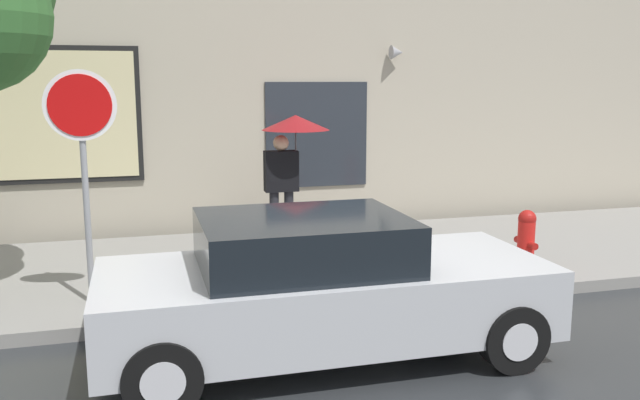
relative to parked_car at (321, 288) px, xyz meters
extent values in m
plane|color=#282B2D|center=(-0.17, 0.00, -0.68)|extent=(60.00, 60.00, 0.00)
cube|color=gray|center=(-0.17, 3.00, -0.61)|extent=(20.00, 4.00, 0.15)
cube|color=#B2A893|center=(-0.17, 5.50, 2.82)|extent=(20.00, 0.40, 7.00)
cube|color=black|center=(-3.04, 5.27, 1.41)|extent=(3.02, 0.06, 2.13)
cube|color=beige|center=(-3.04, 5.24, 1.41)|extent=(2.86, 0.03, 1.97)
cube|color=#262B33|center=(1.38, 5.28, 1.02)|extent=(1.80, 0.04, 1.80)
cone|color=#99999E|center=(2.78, 5.15, 2.42)|extent=(0.22, 0.24, 0.24)
cube|color=#B7BABF|center=(0.04, 0.00, -0.10)|extent=(4.22, 1.71, 0.66)
cube|color=black|center=(-0.17, 0.00, 0.47)|extent=(1.90, 1.50, 0.47)
cylinder|color=black|center=(1.60, 0.79, -0.36)|extent=(0.64, 0.22, 0.64)
cylinder|color=silver|center=(1.60, 0.79, -0.36)|extent=(0.35, 0.24, 0.35)
cylinder|color=black|center=(1.60, -0.79, -0.36)|extent=(0.64, 0.22, 0.64)
cylinder|color=silver|center=(1.60, -0.79, -0.36)|extent=(0.35, 0.24, 0.35)
cylinder|color=black|center=(-1.52, 0.79, -0.36)|extent=(0.64, 0.22, 0.64)
cylinder|color=silver|center=(-1.52, 0.79, -0.36)|extent=(0.35, 0.24, 0.35)
cylinder|color=black|center=(-1.52, -0.79, -0.36)|extent=(0.64, 0.22, 0.64)
cylinder|color=silver|center=(-1.52, -0.79, -0.36)|extent=(0.35, 0.24, 0.35)
cylinder|color=red|center=(3.20, 1.57, -0.18)|extent=(0.22, 0.22, 0.71)
sphere|color=#AD1814|center=(3.20, 1.57, 0.18)|extent=(0.23, 0.23, 0.23)
cylinder|color=#AD1814|center=(3.20, 1.41, -0.14)|extent=(0.09, 0.12, 0.09)
cylinder|color=#AD1814|center=(3.20, 1.73, -0.14)|extent=(0.09, 0.12, 0.09)
cylinder|color=red|center=(3.20, 1.57, -0.50)|extent=(0.30, 0.30, 0.06)
cylinder|color=black|center=(0.31, 3.73, -0.11)|extent=(0.14, 0.14, 0.85)
cylinder|color=black|center=(0.53, 3.73, -0.11)|extent=(0.14, 0.14, 0.85)
cube|color=black|center=(0.42, 3.73, 0.62)|extent=(0.50, 0.22, 0.60)
sphere|color=tan|center=(0.42, 3.73, 1.04)|extent=(0.23, 0.23, 0.23)
cylinder|color=#4C4C51|center=(0.64, 3.73, 0.87)|extent=(0.02, 0.02, 0.90)
cone|color=maroon|center=(0.64, 3.73, 1.33)|extent=(1.01, 1.01, 0.22)
cylinder|color=gray|center=(-2.19, 1.77, 0.75)|extent=(0.07, 0.07, 2.57)
cylinder|color=white|center=(-2.19, 1.73, 1.68)|extent=(0.76, 0.02, 0.76)
cylinder|color=red|center=(-2.19, 1.72, 1.68)|extent=(0.66, 0.02, 0.66)
camera|label=1|loc=(-1.62, -5.87, 1.95)|focal=37.51mm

